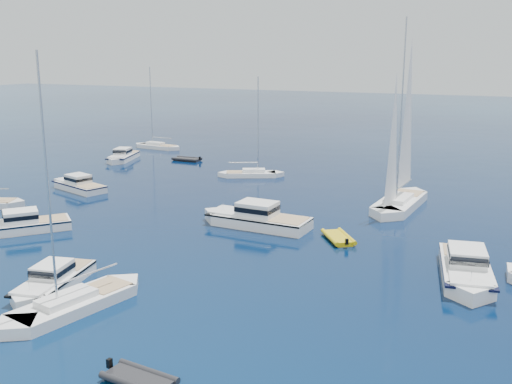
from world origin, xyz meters
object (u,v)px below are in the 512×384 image
motor_cruiser_near (53,289)px  sailboat_fore (74,310)px  motor_cruiser_right (465,279)px  tender_yellow (338,240)px

motor_cruiser_near → sailboat_fore: bearing=138.2°
motor_cruiser_near → motor_cruiser_right: 27.37m
motor_cruiser_near → tender_yellow: 22.35m
sailboat_fore → tender_yellow: 22.08m
motor_cruiser_right → sailboat_fore: (-20.84, -14.64, 0.00)m
sailboat_fore → motor_cruiser_near: bearing=-17.1°
motor_cruiser_near → motor_cruiser_right: size_ratio=0.79×
motor_cruiser_near → sailboat_fore: size_ratio=0.53×
motor_cruiser_near → tender_yellow: size_ratio=2.03×
motor_cruiser_near → sailboat_fore: 3.94m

